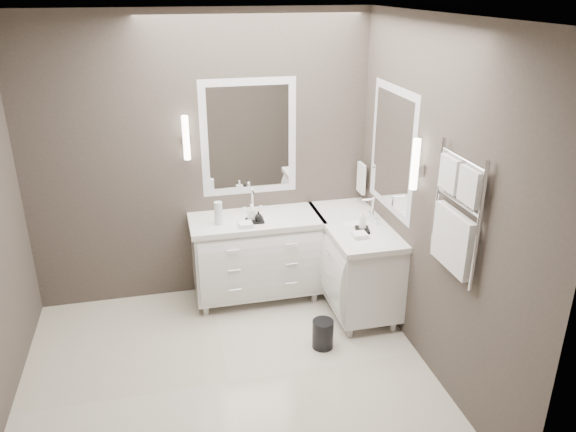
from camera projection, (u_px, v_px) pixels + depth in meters
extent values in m
cube|color=beige|center=(230.00, 382.00, 4.39)|extent=(3.20, 3.00, 0.01)
cube|color=white|center=(211.00, 16.00, 3.34)|extent=(3.20, 3.00, 0.01)
cube|color=#443C36|center=(201.00, 161.00, 5.22)|extent=(3.20, 0.01, 2.70)
cube|color=#443C36|center=(263.00, 354.00, 2.52)|extent=(3.20, 0.01, 2.70)
cube|color=#443C36|center=(435.00, 204.00, 4.21)|extent=(0.01, 3.00, 2.70)
cube|color=white|center=(257.00, 256.00, 5.41)|extent=(1.20, 0.55, 0.70)
cube|color=silver|center=(256.00, 220.00, 5.26)|extent=(1.24, 0.59, 0.05)
ellipsoid|color=white|center=(256.00, 222.00, 5.27)|extent=(0.36, 0.28, 0.12)
cylinder|color=white|center=(252.00, 201.00, 5.36)|extent=(0.02, 0.02, 0.22)
cube|color=white|center=(354.00, 261.00, 5.30)|extent=(0.55, 1.20, 0.70)
cube|color=silver|center=(356.00, 225.00, 5.16)|extent=(0.59, 1.24, 0.05)
ellipsoid|color=white|center=(355.00, 226.00, 5.17)|extent=(0.36, 0.28, 0.12)
cylinder|color=white|center=(373.00, 210.00, 5.14)|extent=(0.02, 0.02, 0.22)
cube|color=white|center=(249.00, 138.00, 5.22)|extent=(0.90, 0.02, 1.10)
cube|color=white|center=(249.00, 138.00, 5.22)|extent=(0.77, 0.02, 0.96)
cube|color=white|center=(392.00, 150.00, 4.85)|extent=(0.02, 0.90, 1.10)
cube|color=white|center=(392.00, 150.00, 4.85)|extent=(0.02, 0.90, 0.96)
cube|color=white|center=(186.00, 143.00, 5.04)|extent=(0.05, 0.05, 0.10)
cylinder|color=white|center=(186.00, 138.00, 5.02)|extent=(0.06, 0.06, 0.40)
cube|color=white|center=(415.00, 171.00, 4.31)|extent=(0.05, 0.05, 0.10)
cylinder|color=white|center=(415.00, 164.00, 4.29)|extent=(0.06, 0.06, 0.40)
cylinder|color=white|center=(363.00, 164.00, 5.46)|extent=(0.02, 0.22, 0.02)
cube|color=white|center=(361.00, 178.00, 5.51)|extent=(0.03, 0.17, 0.30)
cylinder|color=white|center=(479.00, 228.00, 3.55)|extent=(0.03, 0.03, 0.90)
cylinder|color=white|center=(438.00, 198.00, 4.05)|extent=(0.03, 0.03, 0.90)
cube|color=white|center=(471.00, 186.00, 3.59)|extent=(0.06, 0.22, 0.24)
cube|color=white|center=(451.00, 174.00, 3.83)|extent=(0.06, 0.22, 0.24)
cube|color=white|center=(453.00, 240.00, 3.88)|extent=(0.06, 0.46, 0.42)
cylinder|color=black|center=(323.00, 334.00, 4.77)|extent=(0.18, 0.18, 0.25)
cube|color=black|center=(255.00, 221.00, 5.16)|extent=(0.17, 0.13, 0.02)
cube|color=black|center=(362.00, 230.00, 4.97)|extent=(0.15, 0.18, 0.02)
cylinder|color=silver|center=(218.00, 213.00, 5.08)|extent=(0.08, 0.08, 0.21)
imported|color=white|center=(251.00, 212.00, 5.14)|extent=(0.07, 0.07, 0.14)
imported|color=black|center=(258.00, 216.00, 5.11)|extent=(0.09, 0.09, 0.09)
imported|color=white|center=(363.00, 220.00, 4.93)|extent=(0.08, 0.08, 0.16)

